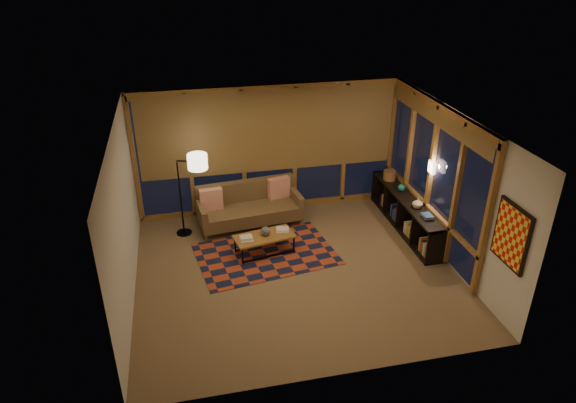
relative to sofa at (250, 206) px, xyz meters
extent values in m
cube|color=olive|center=(0.53, -1.80, -0.42)|extent=(5.50, 5.00, 0.01)
cube|color=white|center=(0.53, -1.80, 2.28)|extent=(5.50, 5.00, 0.01)
cube|color=silver|center=(0.53, 0.70, 0.93)|extent=(5.50, 0.01, 2.70)
cube|color=silver|center=(0.53, -4.30, 0.93)|extent=(5.50, 0.01, 2.70)
cube|color=silver|center=(-2.22, -1.80, 0.93)|extent=(0.01, 5.00, 2.70)
cube|color=silver|center=(3.28, -1.80, 0.93)|extent=(0.01, 5.00, 2.70)
cube|color=#A53C1F|center=(0.11, -1.16, -0.41)|extent=(2.70, 2.00, 0.01)
sphere|color=black|center=(0.13, -1.09, 0.04)|extent=(0.20, 0.20, 0.18)
cylinder|color=olive|center=(3.00, 0.09, 0.36)|extent=(0.30, 0.30, 0.19)
sphere|color=#16665B|center=(3.02, -0.49, 0.34)|extent=(0.15, 0.15, 0.15)
imported|color=tan|center=(3.02, -1.24, 0.37)|extent=(0.23, 0.23, 0.21)
camera|label=1|loc=(-1.21, -9.10, 4.79)|focal=32.00mm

